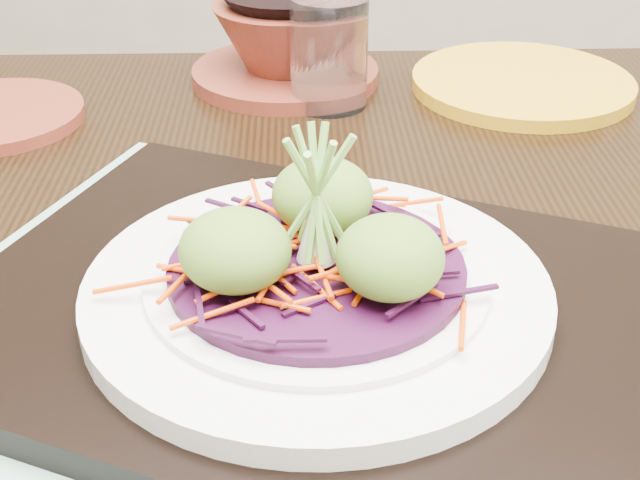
# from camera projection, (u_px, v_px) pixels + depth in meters

# --- Properties ---
(dining_table) EXTENTS (1.23, 0.89, 0.71)m
(dining_table) POSITION_uv_depth(u_px,v_px,m) (313.00, 369.00, 0.61)
(dining_table) COLOR black
(dining_table) RESTS_ON ground
(placemat) EXTENTS (0.52, 0.46, 0.00)m
(placemat) POSITION_uv_depth(u_px,v_px,m) (317.00, 330.00, 0.49)
(placemat) COLOR gray
(placemat) RESTS_ON dining_table
(serving_tray) EXTENTS (0.45, 0.39, 0.02)m
(serving_tray) POSITION_uv_depth(u_px,v_px,m) (317.00, 315.00, 0.48)
(serving_tray) COLOR black
(serving_tray) RESTS_ON placemat
(white_plate) EXTENTS (0.25, 0.25, 0.02)m
(white_plate) POSITION_uv_depth(u_px,v_px,m) (317.00, 289.00, 0.47)
(white_plate) COLOR silver
(white_plate) RESTS_ON serving_tray
(cabbage_bed) EXTENTS (0.16, 0.16, 0.01)m
(cabbage_bed) POSITION_uv_depth(u_px,v_px,m) (317.00, 269.00, 0.47)
(cabbage_bed) COLOR #380B2F
(cabbage_bed) RESTS_ON white_plate
(carrot_julienne) EXTENTS (0.19, 0.19, 0.01)m
(carrot_julienne) POSITION_uv_depth(u_px,v_px,m) (317.00, 257.00, 0.46)
(carrot_julienne) COLOR #E14003
(carrot_julienne) RESTS_ON cabbage_bed
(guacamole_scoops) EXTENTS (0.14, 0.12, 0.04)m
(guacamole_scoops) POSITION_uv_depth(u_px,v_px,m) (317.00, 233.00, 0.45)
(guacamole_scoops) COLOR #5C8126
(guacamole_scoops) RESTS_ON cabbage_bed
(scallion_garnish) EXTENTS (0.06, 0.06, 0.09)m
(scallion_garnish) POSITION_uv_depth(u_px,v_px,m) (317.00, 200.00, 0.45)
(scallion_garnish) COLOR #74B046
(scallion_garnish) RESTS_ON cabbage_bed
(water_glass) EXTENTS (0.08, 0.08, 0.09)m
(water_glass) POSITION_uv_depth(u_px,v_px,m) (329.00, 52.00, 0.75)
(water_glass) COLOR white
(water_glass) RESTS_ON dining_table
(terracotta_bowl_set) EXTENTS (0.18, 0.18, 0.07)m
(terracotta_bowl_set) POSITION_uv_depth(u_px,v_px,m) (285.00, 47.00, 0.80)
(terracotta_bowl_set) COLOR maroon
(terracotta_bowl_set) RESTS_ON dining_table
(yellow_plate) EXTENTS (0.21, 0.21, 0.01)m
(yellow_plate) POSITION_uv_depth(u_px,v_px,m) (522.00, 83.00, 0.80)
(yellow_plate) COLOR #C78E16
(yellow_plate) RESTS_ON dining_table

